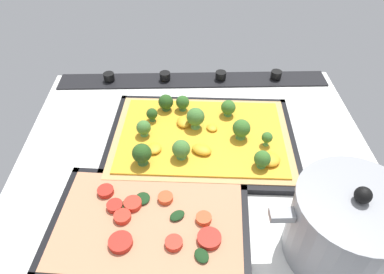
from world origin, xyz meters
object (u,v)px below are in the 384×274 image
(baking_tray_back, at_px, (150,225))
(baking_tray_front, at_px, (202,140))
(broccoli_pizza, at_px, (201,135))
(cooking_pot, at_px, (347,227))
(veggie_pizza_back, at_px, (150,222))

(baking_tray_back, bearing_deg, baking_tray_front, -114.59)
(broccoli_pizza, bearing_deg, cooking_pot, 128.29)
(baking_tray_back, bearing_deg, cooking_pot, 170.21)
(baking_tray_front, height_order, broccoli_pizza, broccoli_pizza)
(baking_tray_back, xyz_separation_m, veggie_pizza_back, (-0.00, -0.00, 0.01))
(veggie_pizza_back, xyz_separation_m, cooking_pot, (-0.30, 0.05, 0.05))
(broccoli_pizza, bearing_deg, veggie_pizza_back, 65.87)
(baking_tray_front, xyz_separation_m, broccoli_pizza, (0.00, 0.00, 0.02))
(baking_tray_front, bearing_deg, veggie_pizza_back, 65.53)
(baking_tray_back, xyz_separation_m, cooking_pot, (-0.30, 0.05, 0.06))
(baking_tray_front, distance_m, baking_tray_back, 0.24)
(broccoli_pizza, xyz_separation_m, veggie_pizza_back, (0.09, 0.21, -0.01))
(baking_tray_front, bearing_deg, baking_tray_back, 65.41)
(broccoli_pizza, height_order, baking_tray_back, broccoli_pizza)
(broccoli_pizza, height_order, cooking_pot, cooking_pot)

